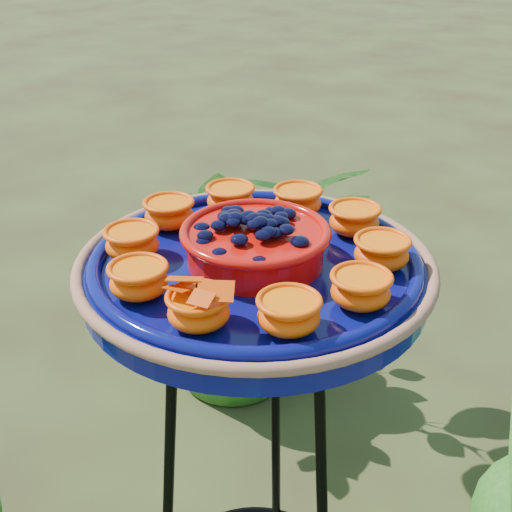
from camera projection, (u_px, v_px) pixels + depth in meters
The scene contains 3 objects.
tripod_stand at pixel (255, 482), 1.24m from camera, with size 0.46×0.46×0.99m.
feeder_dish at pixel (255, 263), 1.03m from camera, with size 0.65×0.65×0.12m.
shrub_back_left at pixel (242, 266), 2.29m from camera, with size 0.76×0.66×0.84m, color #164C14.
Camera 1 is at (0.60, -0.85, 1.53)m, focal length 50.00 mm.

